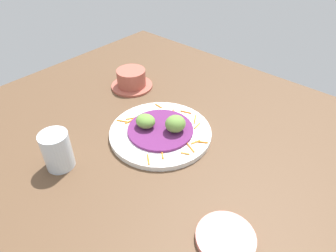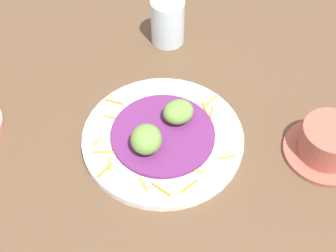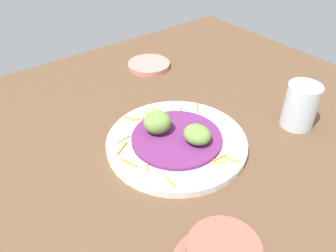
% 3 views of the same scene
% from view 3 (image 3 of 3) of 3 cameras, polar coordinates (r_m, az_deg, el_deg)
% --- Properties ---
extents(table_surface, '(1.10, 1.10, 0.02)m').
position_cam_3_polar(table_surface, '(0.68, 5.49, -4.73)').
color(table_surface, brown).
rests_on(table_surface, ground).
extents(main_plate, '(0.28, 0.28, 0.01)m').
position_cam_3_polar(main_plate, '(0.68, 1.46, -2.75)').
color(main_plate, white).
rests_on(main_plate, table_surface).
extents(cabbage_bed, '(0.18, 0.18, 0.01)m').
position_cam_3_polar(cabbage_bed, '(0.67, 1.48, -2.02)').
color(cabbage_bed, '#60235B').
rests_on(cabbage_bed, main_plate).
extents(carrot_garnish, '(0.26, 0.24, 0.00)m').
position_cam_3_polar(carrot_garnish, '(0.67, -0.58, -1.93)').
color(carrot_garnish, orange).
rests_on(carrot_garnish, main_plate).
extents(guac_scoop_left, '(0.06, 0.06, 0.04)m').
position_cam_3_polar(guac_scoop_left, '(0.65, 4.91, -1.44)').
color(guac_scoop_left, olive).
rests_on(guac_scoop_left, cabbage_bed).
extents(guac_scoop_center, '(0.07, 0.07, 0.05)m').
position_cam_3_polar(guac_scoop_center, '(0.67, -1.79, 0.65)').
color(guac_scoop_center, olive).
rests_on(guac_scoop_center, cabbage_bed).
extents(side_plate_small, '(0.12, 0.12, 0.01)m').
position_cam_3_polar(side_plate_small, '(0.96, -3.23, 10.23)').
color(side_plate_small, tan).
rests_on(side_plate_small, table_surface).
extents(water_glass, '(0.07, 0.07, 0.10)m').
position_cam_3_polar(water_glass, '(0.76, 21.41, 3.20)').
color(water_glass, silver).
rests_on(water_glass, table_surface).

